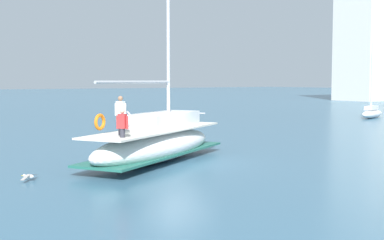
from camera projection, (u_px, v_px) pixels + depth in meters
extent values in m
plane|color=#38607A|center=(183.00, 163.00, 23.10)|extent=(400.00, 400.00, 0.00)
ellipsoid|color=white|center=(156.00, 146.00, 23.53)|extent=(6.74, 9.56, 1.40)
cube|color=#236656|center=(156.00, 153.00, 23.56)|extent=(6.67, 9.41, 0.10)
cube|color=beige|center=(156.00, 130.00, 23.48)|extent=(6.34, 9.05, 0.08)
cube|color=white|center=(164.00, 120.00, 24.09)|extent=(3.56, 4.59, 0.70)
cylinder|color=silver|center=(168.00, 1.00, 24.11)|extent=(0.16, 0.16, 11.70)
cylinder|color=#B7B7BC|center=(136.00, 82.00, 21.80)|extent=(2.89, 5.10, 0.12)
cylinder|color=silver|center=(197.00, 113.00, 27.41)|extent=(0.82, 0.49, 0.06)
torus|color=orange|center=(100.00, 122.00, 21.56)|extent=(0.46, 0.68, 0.70)
cylinder|color=#33333D|center=(121.00, 125.00, 20.85)|extent=(0.20, 0.20, 0.80)
cube|color=white|center=(121.00, 108.00, 20.80)|extent=(0.38, 0.33, 0.56)
sphere|color=#9E7051|center=(120.00, 98.00, 20.77)|extent=(0.20, 0.20, 0.20)
cylinder|color=white|center=(116.00, 109.00, 20.89)|extent=(0.09, 0.09, 0.50)
cylinder|color=white|center=(125.00, 110.00, 20.71)|extent=(0.09, 0.09, 0.50)
cylinder|color=#33333D|center=(122.00, 133.00, 19.98)|extent=(0.20, 0.20, 0.35)
cube|color=red|center=(122.00, 121.00, 19.95)|extent=(0.38, 0.33, 0.56)
sphere|color=beige|center=(122.00, 111.00, 19.92)|extent=(0.20, 0.20, 0.20)
cylinder|color=red|center=(118.00, 122.00, 20.04)|extent=(0.09, 0.09, 0.50)
cylinder|color=red|center=(127.00, 123.00, 19.86)|extent=(0.09, 0.09, 0.50)
torus|color=silver|center=(124.00, 119.00, 21.05)|extent=(0.69, 0.42, 0.76)
ellipsoid|color=silver|center=(372.00, 114.00, 50.82)|extent=(2.63, 5.10, 0.81)
cube|color=silver|center=(371.00, 108.00, 50.58)|extent=(1.33, 2.13, 0.40)
cylinder|color=silver|center=(372.00, 76.00, 50.24)|extent=(0.13, 0.13, 6.48)
ellipsoid|color=silver|center=(29.00, 176.00, 19.03)|extent=(0.38, 0.38, 0.16)
sphere|color=silver|center=(24.00, 176.00, 19.06)|extent=(0.11, 0.11, 0.11)
cone|color=gold|center=(23.00, 176.00, 19.07)|extent=(0.08, 0.08, 0.04)
cube|color=#9E9993|center=(26.00, 177.00, 18.76)|extent=(0.47, 0.47, 0.14)
cube|color=#9E9993|center=(33.00, 175.00, 19.29)|extent=(0.47, 0.47, 0.14)
sphere|color=silver|center=(129.00, 141.00, 30.05)|extent=(0.65, 0.65, 0.65)
cylinder|color=black|center=(129.00, 136.00, 30.02)|extent=(0.04, 0.04, 0.60)
cube|color=silver|center=(373.00, 26.00, 95.72)|extent=(8.16, 12.77, 27.28)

